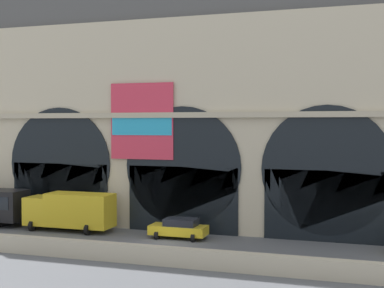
% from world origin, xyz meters
% --- Properties ---
extents(ground_plane, '(200.00, 200.00, 0.00)m').
position_xyz_m(ground_plane, '(0.00, 0.00, 0.00)').
color(ground_plane, '#54565B').
extents(quay_parapet_wall, '(90.00, 0.70, 1.16)m').
position_xyz_m(quay_parapet_wall, '(0.00, -4.86, 0.58)').
color(quay_parapet_wall, '#B2A891').
rests_on(quay_parapet_wall, ground).
extents(station_building, '(47.48, 6.13, 21.26)m').
position_xyz_m(station_building, '(0.01, 7.86, 10.37)').
color(station_building, beige).
rests_on(station_building, ground).
extents(box_truck_midwest, '(7.50, 2.91, 3.12)m').
position_xyz_m(box_truck_midwest, '(-8.95, 2.71, 1.70)').
color(box_truck_midwest, gold).
rests_on(box_truck_midwest, ground).
extents(car_center, '(4.40, 2.22, 1.55)m').
position_xyz_m(car_center, '(0.49, 2.73, 0.80)').
color(car_center, gold).
rests_on(car_center, ground).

